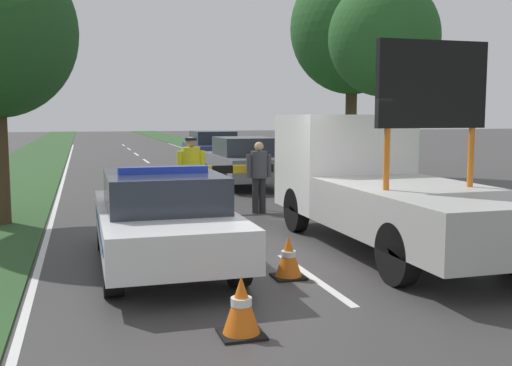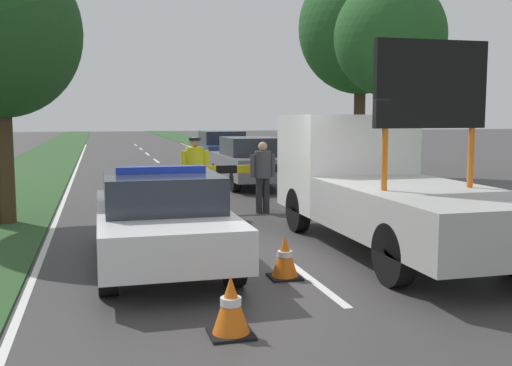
{
  "view_description": "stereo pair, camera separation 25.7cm",
  "coord_description": "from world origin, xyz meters",
  "px_view_note": "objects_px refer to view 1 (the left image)",
  "views": [
    {
      "loc": [
        -3.05,
        -8.97,
        2.26
      ],
      "look_at": [
        -0.18,
        0.92,
        1.1
      ],
      "focal_mm": 42.0,
      "sensor_mm": 36.0,
      "label": 1
    },
    {
      "loc": [
        -2.8,
        -9.04,
        2.26
      ],
      "look_at": [
        -0.18,
        0.92,
        1.1
      ],
      "focal_mm": 42.0,
      "sensor_mm": 36.0,
      "label": 2
    }
  ],
  "objects_px": {
    "work_truck": "(377,182)",
    "queued_car_hatch_blue": "(212,150)",
    "queued_car_suv_grey": "(244,161)",
    "roadside_tree_mid_right": "(353,29)",
    "roadside_tree_near_right": "(384,39)",
    "traffic_cone_near_police": "(183,209)",
    "traffic_cone_centre_front": "(241,306)",
    "traffic_cone_behind_barrier": "(307,192)",
    "police_officer": "(191,169)",
    "road_barrier": "(212,174)",
    "traffic_cone_near_truck": "(289,257)",
    "pedestrian_civilian": "(259,171)",
    "police_car": "(163,218)"
  },
  "relations": [
    {
      "from": "traffic_cone_near_truck",
      "to": "queued_car_suv_grey",
      "type": "bearing_deg",
      "value": 78.21
    },
    {
      "from": "traffic_cone_near_truck",
      "to": "traffic_cone_centre_front",
      "type": "bearing_deg",
      "value": -121.54
    },
    {
      "from": "roadside_tree_near_right",
      "to": "traffic_cone_centre_front",
      "type": "bearing_deg",
      "value": -125.48
    },
    {
      "from": "police_car",
      "to": "traffic_cone_near_truck",
      "type": "relative_size",
      "value": 7.65
    },
    {
      "from": "road_barrier",
      "to": "traffic_cone_near_police",
      "type": "height_order",
      "value": "road_barrier"
    },
    {
      "from": "traffic_cone_behind_barrier",
      "to": "pedestrian_civilian",
      "type": "bearing_deg",
      "value": -139.81
    },
    {
      "from": "traffic_cone_behind_barrier",
      "to": "roadside_tree_near_right",
      "type": "distance_m",
      "value": 4.48
    },
    {
      "from": "queued_car_hatch_blue",
      "to": "traffic_cone_near_police",
      "type": "bearing_deg",
      "value": 74.9
    },
    {
      "from": "roadside_tree_near_right",
      "to": "pedestrian_civilian",
      "type": "bearing_deg",
      "value": -162.52
    },
    {
      "from": "traffic_cone_near_police",
      "to": "queued_car_hatch_blue",
      "type": "distance_m",
      "value": 11.97
    },
    {
      "from": "traffic_cone_behind_barrier",
      "to": "roadside_tree_mid_right",
      "type": "xyz_separation_m",
      "value": [
        3.84,
        5.55,
        5.14
      ]
    },
    {
      "from": "traffic_cone_centre_front",
      "to": "queued_car_suv_grey",
      "type": "xyz_separation_m",
      "value": [
        3.46,
        12.79,
        0.49
      ]
    },
    {
      "from": "traffic_cone_centre_front",
      "to": "queued_car_hatch_blue",
      "type": "relative_size",
      "value": 0.15
    },
    {
      "from": "work_truck",
      "to": "traffic_cone_behind_barrier",
      "type": "relative_size",
      "value": 12.48
    },
    {
      "from": "traffic_cone_centre_front",
      "to": "traffic_cone_near_truck",
      "type": "relative_size",
      "value": 1.05
    },
    {
      "from": "pedestrian_civilian",
      "to": "traffic_cone_near_truck",
      "type": "relative_size",
      "value": 2.76
    },
    {
      "from": "police_officer",
      "to": "roadside_tree_near_right",
      "type": "distance_m",
      "value": 6.33
    },
    {
      "from": "traffic_cone_centre_front",
      "to": "queued_car_hatch_blue",
      "type": "height_order",
      "value": "queued_car_hatch_blue"
    },
    {
      "from": "roadside_tree_mid_right",
      "to": "roadside_tree_near_right",
      "type": "bearing_deg",
      "value": -107.59
    },
    {
      "from": "traffic_cone_centre_front",
      "to": "traffic_cone_near_truck",
      "type": "xyz_separation_m",
      "value": [
        1.2,
        1.95,
        -0.01
      ]
    },
    {
      "from": "road_barrier",
      "to": "traffic_cone_behind_barrier",
      "type": "relative_size",
      "value": 6.08
    },
    {
      "from": "queued_car_suv_grey",
      "to": "police_car",
      "type": "bearing_deg",
      "value": 68.24
    },
    {
      "from": "pedestrian_civilian",
      "to": "roadside_tree_mid_right",
      "type": "height_order",
      "value": "roadside_tree_mid_right"
    },
    {
      "from": "work_truck",
      "to": "queued_car_hatch_blue",
      "type": "bearing_deg",
      "value": -93.88
    },
    {
      "from": "road_barrier",
      "to": "queued_car_hatch_blue",
      "type": "bearing_deg",
      "value": 78.13
    },
    {
      "from": "queued_car_suv_grey",
      "to": "roadside_tree_near_right",
      "type": "relative_size",
      "value": 0.79
    },
    {
      "from": "police_officer",
      "to": "queued_car_hatch_blue",
      "type": "bearing_deg",
      "value": -129.39
    },
    {
      "from": "roadside_tree_mid_right",
      "to": "road_barrier",
      "type": "bearing_deg",
      "value": -135.13
    },
    {
      "from": "queued_car_suv_grey",
      "to": "roadside_tree_mid_right",
      "type": "distance_m",
      "value": 6.7
    },
    {
      "from": "traffic_cone_near_police",
      "to": "roadside_tree_mid_right",
      "type": "distance_m",
      "value": 11.82
    },
    {
      "from": "police_car",
      "to": "queued_car_hatch_blue",
      "type": "relative_size",
      "value": 1.08
    },
    {
      "from": "work_truck",
      "to": "pedestrian_civilian",
      "type": "height_order",
      "value": "work_truck"
    },
    {
      "from": "police_car",
      "to": "work_truck",
      "type": "bearing_deg",
      "value": 12.63
    },
    {
      "from": "work_truck",
      "to": "queued_car_suv_grey",
      "type": "height_order",
      "value": "work_truck"
    },
    {
      "from": "queued_car_suv_grey",
      "to": "pedestrian_civilian",
      "type": "bearing_deg",
      "value": 78.71
    },
    {
      "from": "traffic_cone_behind_barrier",
      "to": "traffic_cone_near_truck",
      "type": "bearing_deg",
      "value": -113.06
    },
    {
      "from": "traffic_cone_near_police",
      "to": "traffic_cone_centre_front",
      "type": "bearing_deg",
      "value": -94.38
    },
    {
      "from": "work_truck",
      "to": "traffic_cone_near_truck",
      "type": "distance_m",
      "value": 2.95
    },
    {
      "from": "traffic_cone_near_police",
      "to": "queued_car_suv_grey",
      "type": "relative_size",
      "value": 0.11
    },
    {
      "from": "traffic_cone_centre_front",
      "to": "police_officer",
      "type": "bearing_deg",
      "value": 83.77
    },
    {
      "from": "work_truck",
      "to": "road_barrier",
      "type": "height_order",
      "value": "work_truck"
    },
    {
      "from": "roadside_tree_near_right",
      "to": "queued_car_suv_grey",
      "type": "bearing_deg",
      "value": 123.06
    },
    {
      "from": "police_officer",
      "to": "pedestrian_civilian",
      "type": "xyz_separation_m",
      "value": [
        1.58,
        -0.02,
        -0.09
      ]
    },
    {
      "from": "road_barrier",
      "to": "pedestrian_civilian",
      "type": "bearing_deg",
      "value": -23.22
    },
    {
      "from": "police_officer",
      "to": "roadside_tree_mid_right",
      "type": "relative_size",
      "value": 0.23
    },
    {
      "from": "police_car",
      "to": "roadside_tree_near_right",
      "type": "xyz_separation_m",
      "value": [
        6.55,
        5.49,
        3.51
      ]
    },
    {
      "from": "queued_car_hatch_blue",
      "to": "road_barrier",
      "type": "bearing_deg",
      "value": 77.9
    },
    {
      "from": "work_truck",
      "to": "police_officer",
      "type": "distance_m",
      "value": 4.62
    },
    {
      "from": "traffic_cone_near_truck",
      "to": "queued_car_hatch_blue",
      "type": "bearing_deg",
      "value": 81.59
    },
    {
      "from": "traffic_cone_behind_barrier",
      "to": "roadside_tree_near_right",
      "type": "height_order",
      "value": "roadside_tree_near_right"
    }
  ]
}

